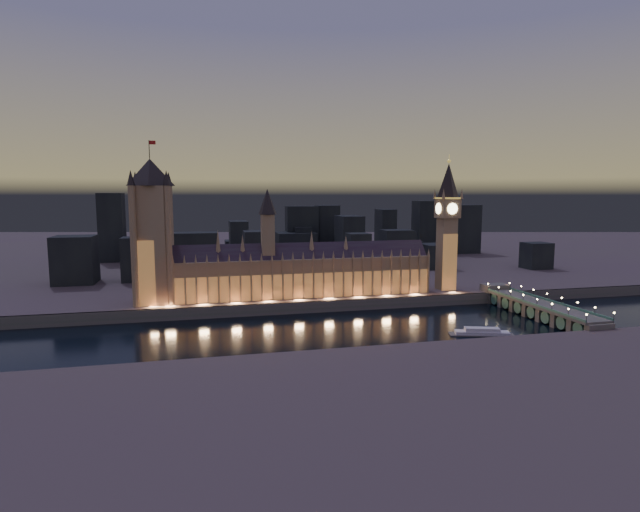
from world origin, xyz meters
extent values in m
plane|color=black|center=(0.00, 0.00, 0.00)|extent=(2000.00, 2000.00, 0.00)
cube|color=#4D3842|center=(0.00, 520.00, 4.00)|extent=(2000.00, 960.00, 8.00)
cube|color=#404E42|center=(0.00, 41.00, 4.00)|extent=(2000.00, 2.50, 8.00)
cube|color=#9D704B|center=(-11.67, 62.00, 22.00)|extent=(200.11, 21.11, 28.00)
cube|color=#C57F3E|center=(-11.67, 51.75, 17.00)|extent=(200.00, 0.50, 18.00)
cube|color=black|center=(-11.67, 62.00, 39.00)|extent=(200.09, 17.38, 16.26)
cube|color=#9D704B|center=(-31.67, 62.00, 52.00)|extent=(9.00, 9.00, 32.00)
cone|color=black|center=(-31.67, 62.00, 77.00)|extent=(13.00, 13.00, 18.00)
cube|color=#9D704B|center=(-111.67, 51.40, 22.00)|extent=(1.20, 1.20, 28.00)
cone|color=#9D704B|center=(-111.67, 52.00, 39.00)|extent=(2.00, 2.00, 6.00)
cube|color=#9D704B|center=(-104.26, 51.40, 22.00)|extent=(1.20, 1.20, 28.00)
cone|color=#9D704B|center=(-104.26, 52.00, 39.00)|extent=(2.00, 2.00, 6.00)
cube|color=#9D704B|center=(-96.85, 51.40, 22.00)|extent=(1.20, 1.20, 28.00)
cone|color=#9D704B|center=(-96.85, 52.00, 39.00)|extent=(2.00, 2.00, 6.00)
cube|color=#9D704B|center=(-89.45, 51.40, 22.00)|extent=(1.20, 1.20, 28.00)
cone|color=#9D704B|center=(-89.45, 52.00, 39.00)|extent=(2.00, 2.00, 6.00)
cube|color=#9D704B|center=(-82.04, 51.40, 22.00)|extent=(1.20, 1.20, 28.00)
cone|color=#9D704B|center=(-82.04, 52.00, 39.00)|extent=(2.00, 2.00, 6.00)
cube|color=#9D704B|center=(-74.63, 51.40, 22.00)|extent=(1.20, 1.20, 28.00)
cone|color=#9D704B|center=(-74.63, 52.00, 39.00)|extent=(2.00, 2.00, 6.00)
cube|color=#9D704B|center=(-67.22, 51.40, 22.00)|extent=(1.20, 1.20, 28.00)
cone|color=#9D704B|center=(-67.22, 52.00, 39.00)|extent=(2.00, 2.00, 6.00)
cube|color=#9D704B|center=(-59.82, 51.40, 22.00)|extent=(1.20, 1.20, 28.00)
cone|color=#9D704B|center=(-59.82, 52.00, 39.00)|extent=(2.00, 2.00, 6.00)
cube|color=#9D704B|center=(-52.41, 51.40, 22.00)|extent=(1.20, 1.20, 28.00)
cone|color=#9D704B|center=(-52.41, 52.00, 39.00)|extent=(2.00, 2.00, 6.00)
cube|color=#9D704B|center=(-45.00, 51.40, 22.00)|extent=(1.20, 1.20, 28.00)
cone|color=#9D704B|center=(-45.00, 52.00, 39.00)|extent=(2.00, 2.00, 6.00)
cube|color=#9D704B|center=(-37.59, 51.40, 22.00)|extent=(1.20, 1.20, 28.00)
cone|color=#9D704B|center=(-37.59, 52.00, 39.00)|extent=(2.00, 2.00, 6.00)
cube|color=#9D704B|center=(-30.19, 51.40, 22.00)|extent=(1.20, 1.20, 28.00)
cone|color=#9D704B|center=(-30.19, 52.00, 39.00)|extent=(2.00, 2.00, 6.00)
cube|color=#9D704B|center=(-22.78, 51.40, 22.00)|extent=(1.20, 1.20, 28.00)
cone|color=#9D704B|center=(-22.78, 52.00, 39.00)|extent=(2.00, 2.00, 6.00)
cube|color=#9D704B|center=(-15.37, 51.40, 22.00)|extent=(1.20, 1.20, 28.00)
cone|color=#9D704B|center=(-15.37, 52.00, 39.00)|extent=(2.00, 2.00, 6.00)
cube|color=#9D704B|center=(-7.96, 51.40, 22.00)|extent=(1.20, 1.20, 28.00)
cone|color=#9D704B|center=(-7.96, 52.00, 39.00)|extent=(2.00, 2.00, 6.00)
cube|color=#9D704B|center=(-0.56, 51.40, 22.00)|extent=(1.20, 1.20, 28.00)
cone|color=#9D704B|center=(-0.56, 52.00, 39.00)|extent=(2.00, 2.00, 6.00)
cube|color=#9D704B|center=(6.85, 51.40, 22.00)|extent=(1.20, 1.20, 28.00)
cone|color=#9D704B|center=(6.85, 52.00, 39.00)|extent=(2.00, 2.00, 6.00)
cube|color=#9D704B|center=(14.26, 51.40, 22.00)|extent=(1.20, 1.20, 28.00)
cone|color=#9D704B|center=(14.26, 52.00, 39.00)|extent=(2.00, 2.00, 6.00)
cube|color=#9D704B|center=(21.67, 51.40, 22.00)|extent=(1.20, 1.20, 28.00)
cone|color=#9D704B|center=(21.67, 52.00, 39.00)|extent=(2.00, 2.00, 6.00)
cube|color=#9D704B|center=(29.07, 51.40, 22.00)|extent=(1.20, 1.20, 28.00)
cone|color=#9D704B|center=(29.07, 52.00, 39.00)|extent=(2.00, 2.00, 6.00)
cube|color=#9D704B|center=(36.48, 51.40, 22.00)|extent=(1.20, 1.20, 28.00)
cone|color=#9D704B|center=(36.48, 52.00, 39.00)|extent=(2.00, 2.00, 6.00)
cube|color=#9D704B|center=(43.89, 51.40, 22.00)|extent=(1.20, 1.20, 28.00)
cone|color=#9D704B|center=(43.89, 52.00, 39.00)|extent=(2.00, 2.00, 6.00)
cube|color=#9D704B|center=(51.30, 51.40, 22.00)|extent=(1.20, 1.20, 28.00)
cone|color=#9D704B|center=(51.30, 52.00, 39.00)|extent=(2.00, 2.00, 6.00)
cube|color=#9D704B|center=(58.70, 51.40, 22.00)|extent=(1.20, 1.20, 28.00)
cone|color=#9D704B|center=(58.70, 52.00, 39.00)|extent=(2.00, 2.00, 6.00)
cube|color=#9D704B|center=(66.11, 51.40, 22.00)|extent=(1.20, 1.20, 28.00)
cone|color=#9D704B|center=(66.11, 52.00, 39.00)|extent=(2.00, 2.00, 6.00)
cube|color=#9D704B|center=(73.52, 51.40, 22.00)|extent=(1.20, 1.20, 28.00)
cone|color=#9D704B|center=(73.52, 52.00, 39.00)|extent=(2.00, 2.00, 6.00)
cube|color=#9D704B|center=(80.93, 51.40, 22.00)|extent=(1.20, 1.20, 28.00)
cone|color=#9D704B|center=(80.93, 52.00, 39.00)|extent=(2.00, 2.00, 6.00)
cube|color=#9D704B|center=(88.33, 51.40, 22.00)|extent=(1.20, 1.20, 28.00)
cone|color=#9D704B|center=(88.33, 52.00, 39.00)|extent=(2.00, 2.00, 6.00)
cone|color=#9D704B|center=(-66.67, 62.00, 49.00)|extent=(4.40, 4.40, 18.00)
cone|color=#9D704B|center=(-49.67, 62.00, 47.00)|extent=(4.40, 4.40, 14.00)
cone|color=#9D704B|center=(0.33, 62.00, 48.00)|extent=(4.40, 4.40, 16.00)
cone|color=#9D704B|center=(26.33, 62.00, 46.00)|extent=(4.40, 4.40, 12.00)
cube|color=#9D704B|center=(-110.00, 62.00, 47.90)|extent=(25.45, 25.45, 79.81)
cube|color=#C57F3E|center=(-110.00, 50.80, 30.00)|extent=(22.00, 0.50, 44.00)
cone|color=black|center=(-110.00, 62.00, 96.81)|extent=(31.68, 31.68, 18.00)
cylinder|color=black|center=(-110.00, 62.00, 111.81)|extent=(0.50, 0.50, 12.00)
cube|color=red|center=(-107.80, 62.00, 116.31)|extent=(4.00, 0.15, 2.50)
cylinder|color=#9D704B|center=(-121.00, 51.00, 47.90)|extent=(4.40, 4.40, 79.81)
cone|color=black|center=(-121.00, 51.00, 92.81)|extent=(5.20, 5.20, 10.00)
cylinder|color=#9D704B|center=(-121.00, 73.00, 47.90)|extent=(4.40, 4.40, 79.81)
cone|color=black|center=(-121.00, 73.00, 92.81)|extent=(5.20, 5.20, 10.00)
cylinder|color=#9D704B|center=(-99.00, 51.00, 47.90)|extent=(4.40, 4.40, 79.81)
cone|color=black|center=(-99.00, 51.00, 92.81)|extent=(5.20, 5.20, 10.00)
cylinder|color=#9D704B|center=(-99.00, 73.00, 47.90)|extent=(4.40, 4.40, 79.81)
cone|color=black|center=(-99.00, 73.00, 92.81)|extent=(5.20, 5.20, 10.00)
cube|color=#9D704B|center=(108.00, 62.00, 36.02)|extent=(12.33, 12.33, 56.04)
cube|color=#C57F3E|center=(108.00, 55.80, 30.00)|extent=(12.00, 0.50, 44.00)
cube|color=#9D704B|center=(108.00, 62.00, 71.37)|extent=(15.00, 15.00, 14.67)
cube|color=#F2C64C|center=(108.00, 62.00, 79.31)|extent=(15.75, 15.75, 1.20)
cone|color=black|center=(108.00, 62.00, 92.91)|extent=(18.00, 18.00, 26.00)
sphere|color=#F2C64C|center=(108.00, 62.00, 107.41)|extent=(2.80, 2.80, 2.80)
cylinder|color=#F2C64C|center=(108.00, 62.00, 109.91)|extent=(0.40, 0.40, 5.00)
cylinder|color=#FFF2BF|center=(108.00, 54.25, 71.37)|extent=(8.40, 0.50, 8.40)
cylinder|color=#FFF2BF|center=(108.00, 69.75, 71.37)|extent=(8.40, 0.50, 8.40)
cylinder|color=#FFF2BF|center=(100.25, 62.00, 71.37)|extent=(0.50, 8.40, 8.40)
cylinder|color=#FFF2BF|center=(115.75, 62.00, 71.37)|extent=(0.50, 8.40, 8.40)
cone|color=#9D704B|center=(100.50, 54.50, 82.71)|extent=(2.60, 2.60, 8.00)
cone|color=#9D704B|center=(100.50, 69.50, 82.71)|extent=(2.60, 2.60, 8.00)
cone|color=#9D704B|center=(115.50, 54.50, 82.71)|extent=(2.60, 2.60, 8.00)
cone|color=#9D704B|center=(115.50, 69.50, 82.71)|extent=(2.60, 2.60, 8.00)
cube|color=#404E42|center=(141.03, -10.00, 9.50)|extent=(19.20, 100.00, 1.60)
cube|color=#366155|center=(131.83, -10.00, 10.90)|extent=(0.80, 100.00, 1.60)
cube|color=#366155|center=(150.24, -10.00, 10.90)|extent=(0.80, 100.00, 1.60)
cube|color=#404E42|center=(141.03, 45.00, 8.75)|extent=(19.20, 12.00, 9.50)
cube|color=#404E42|center=(141.03, -60.00, 4.35)|extent=(17.28, 4.00, 9.50)
cylinder|color=black|center=(131.83, -60.00, 12.70)|extent=(0.30, 0.30, 4.40)
sphere|color=#FFD88C|center=(131.83, -60.00, 15.00)|extent=(1.00, 1.00, 1.00)
cylinder|color=black|center=(150.24, -60.00, 12.70)|extent=(0.30, 0.30, 4.40)
sphere|color=#FFD88C|center=(150.24, -60.00, 15.00)|extent=(1.00, 1.00, 1.00)
cube|color=#404E42|center=(141.03, -45.71, 4.35)|extent=(17.28, 4.00, 9.50)
cylinder|color=black|center=(131.83, -45.71, 12.70)|extent=(0.30, 0.30, 4.40)
sphere|color=#FFD88C|center=(131.83, -45.71, 15.00)|extent=(1.00, 1.00, 1.00)
cylinder|color=black|center=(150.24, -45.71, 12.70)|extent=(0.30, 0.30, 4.40)
sphere|color=#FFD88C|center=(150.24, -45.71, 15.00)|extent=(1.00, 1.00, 1.00)
cube|color=#404E42|center=(141.03, -31.43, 4.35)|extent=(17.28, 4.00, 9.50)
cylinder|color=black|center=(131.83, -31.43, 12.70)|extent=(0.30, 0.30, 4.40)
sphere|color=#FFD88C|center=(131.83, -31.43, 15.00)|extent=(1.00, 1.00, 1.00)
cylinder|color=black|center=(150.24, -31.43, 12.70)|extent=(0.30, 0.30, 4.40)
sphere|color=#FFD88C|center=(150.24, -31.43, 15.00)|extent=(1.00, 1.00, 1.00)
cube|color=#404E42|center=(141.03, -17.14, 4.35)|extent=(17.28, 4.00, 9.50)
cylinder|color=black|center=(131.83, -17.14, 12.70)|extent=(0.30, 0.30, 4.40)
sphere|color=#FFD88C|center=(131.83, -17.14, 15.00)|extent=(1.00, 1.00, 1.00)
cylinder|color=black|center=(150.24, -17.14, 12.70)|extent=(0.30, 0.30, 4.40)
sphere|color=#FFD88C|center=(150.24, -17.14, 15.00)|extent=(1.00, 1.00, 1.00)
cube|color=#404E42|center=(141.03, -2.86, 4.35)|extent=(17.28, 4.00, 9.50)
cylinder|color=black|center=(131.83, -2.86, 12.70)|extent=(0.30, 0.30, 4.40)
sphere|color=#FFD88C|center=(131.83, -2.86, 15.00)|extent=(1.00, 1.00, 1.00)
cylinder|color=black|center=(150.24, -2.86, 12.70)|extent=(0.30, 0.30, 4.40)
sphere|color=#FFD88C|center=(150.24, -2.86, 15.00)|extent=(1.00, 1.00, 1.00)
cube|color=#404E42|center=(141.03, 11.43, 4.35)|extent=(17.28, 4.00, 9.50)
cylinder|color=black|center=(131.83, 11.43, 12.70)|extent=(0.30, 0.30, 4.40)
sphere|color=#FFD88C|center=(131.83, 11.43, 15.00)|extent=(1.00, 1.00, 1.00)
cylinder|color=black|center=(150.24, 11.43, 12.70)|extent=(0.30, 0.30, 4.40)
sphere|color=#FFD88C|center=(150.24, 11.43, 15.00)|extent=(1.00, 1.00, 1.00)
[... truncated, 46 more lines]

